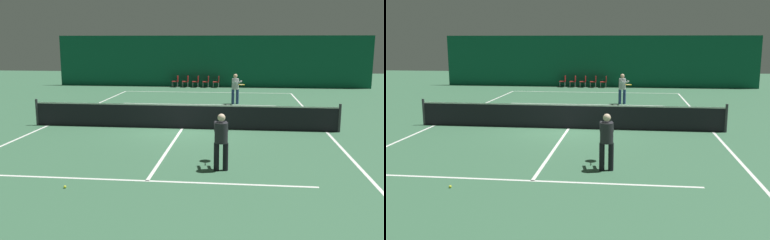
# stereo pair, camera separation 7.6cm
# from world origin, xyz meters

# --- Properties ---
(ground_plane) EXTENTS (60.00, 60.00, 0.00)m
(ground_plane) POSITION_xyz_m (0.00, 0.00, 0.00)
(ground_plane) COLOR #386647
(backdrop_curtain) EXTENTS (23.00, 0.12, 3.74)m
(backdrop_curtain) POSITION_xyz_m (0.00, 15.39, 1.87)
(backdrop_curtain) COLOR #0F5138
(backdrop_curtain) RESTS_ON ground
(court_line_baseline_far) EXTENTS (11.00, 0.10, 0.00)m
(court_line_baseline_far) POSITION_xyz_m (0.00, 11.90, 0.00)
(court_line_baseline_far) COLOR white
(court_line_baseline_far) RESTS_ON ground
(court_line_service_far) EXTENTS (8.25, 0.10, 0.00)m
(court_line_service_far) POSITION_xyz_m (0.00, 6.40, 0.00)
(court_line_service_far) COLOR white
(court_line_service_far) RESTS_ON ground
(court_line_service_near) EXTENTS (8.25, 0.10, 0.00)m
(court_line_service_near) POSITION_xyz_m (0.00, -6.40, 0.00)
(court_line_service_near) COLOR white
(court_line_service_near) RESTS_ON ground
(court_line_sideline_left) EXTENTS (0.10, 23.80, 0.00)m
(court_line_sideline_left) POSITION_xyz_m (-5.50, 0.00, 0.00)
(court_line_sideline_left) COLOR white
(court_line_sideline_left) RESTS_ON ground
(court_line_sideline_right) EXTENTS (0.10, 23.80, 0.00)m
(court_line_sideline_right) POSITION_xyz_m (5.50, 0.00, 0.00)
(court_line_sideline_right) COLOR white
(court_line_sideline_right) RESTS_ON ground
(court_line_centre) EXTENTS (0.10, 12.80, 0.00)m
(court_line_centre) POSITION_xyz_m (0.00, 0.00, 0.00)
(court_line_centre) COLOR white
(court_line_centre) RESTS_ON ground
(tennis_net) EXTENTS (12.00, 0.10, 1.07)m
(tennis_net) POSITION_xyz_m (0.00, 0.00, 0.51)
(tennis_net) COLOR black
(tennis_net) RESTS_ON ground
(player_near) EXTENTS (0.46, 1.31, 1.53)m
(player_near) POSITION_xyz_m (1.76, -5.27, 0.89)
(player_near) COLOR black
(player_near) RESTS_ON ground
(player_far) EXTENTS (0.78, 1.37, 1.63)m
(player_far) POSITION_xyz_m (1.97, 6.78, 0.95)
(player_far) COLOR navy
(player_far) RESTS_ON ground
(courtside_chair_0) EXTENTS (0.44, 0.44, 0.84)m
(courtside_chair_0) POSITION_xyz_m (-2.49, 14.84, 0.49)
(courtside_chair_0) COLOR #99999E
(courtside_chair_0) RESTS_ON ground
(courtside_chair_1) EXTENTS (0.44, 0.44, 0.84)m
(courtside_chair_1) POSITION_xyz_m (-1.73, 14.84, 0.49)
(courtside_chair_1) COLOR #99999E
(courtside_chair_1) RESTS_ON ground
(courtside_chair_2) EXTENTS (0.44, 0.44, 0.84)m
(courtside_chair_2) POSITION_xyz_m (-0.98, 14.84, 0.49)
(courtside_chair_2) COLOR #99999E
(courtside_chair_2) RESTS_ON ground
(courtside_chair_3) EXTENTS (0.44, 0.44, 0.84)m
(courtside_chair_3) POSITION_xyz_m (-0.23, 14.84, 0.49)
(courtside_chair_3) COLOR #99999E
(courtside_chair_3) RESTS_ON ground
(courtside_chair_4) EXTENTS (0.44, 0.44, 0.84)m
(courtside_chair_4) POSITION_xyz_m (0.52, 14.84, 0.49)
(courtside_chair_4) COLOR #99999E
(courtside_chair_4) RESTS_ON ground
(tennis_ball) EXTENTS (0.07, 0.07, 0.07)m
(tennis_ball) POSITION_xyz_m (-1.80, -7.13, 0.03)
(tennis_ball) COLOR #D1DB33
(tennis_ball) RESTS_ON ground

